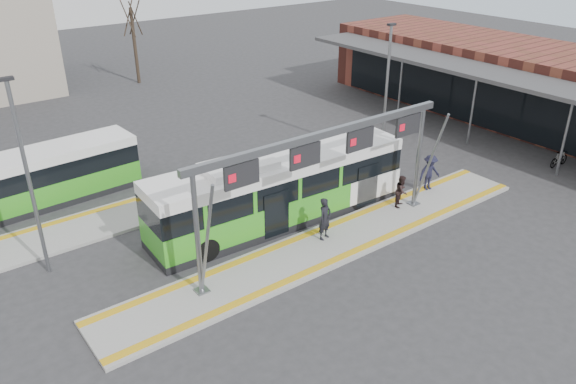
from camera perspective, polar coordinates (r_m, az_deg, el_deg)
name	(u,v)px	position (r m, az deg, el deg)	size (l,w,h in m)	color
ground	(334,244)	(25.05, 4.73, -5.27)	(120.00, 120.00, 0.00)	#2D2D30
platform_main	(334,242)	(25.01, 4.74, -5.12)	(22.00, 3.00, 0.15)	gray
platform_second	(170,201)	(29.00, -11.87, -0.95)	(20.00, 3.00, 0.15)	gray
tactile_main	(334,241)	(24.97, 4.74, -4.96)	(22.00, 2.65, 0.02)	#C99017
tactile_second	(160,192)	(29.91, -12.86, 0.00)	(20.00, 0.35, 0.02)	#C99017
gantry	(328,154)	(23.06, 4.05, 3.85)	(13.00, 1.68, 5.20)	slate
station_building	(536,87)	(42.64, 23.91, 9.76)	(11.50, 32.00, 5.00)	brown
hero_bus	(279,190)	(26.10, -0.91, 0.21)	(12.87, 3.38, 3.51)	black
bg_bus_green	(24,183)	(30.22, -25.24, 0.85)	(11.22, 2.99, 2.78)	black
passenger_a	(325,219)	(24.68, 3.77, -2.73)	(0.71, 0.47, 1.96)	black
passenger_b	(402,191)	(28.03, 11.47, 0.11)	(0.78, 0.61, 1.61)	black
passenger_c	(430,172)	(30.01, 14.19, 1.95)	(1.24, 0.71, 1.92)	black
bicycle_d	(559,159)	(35.99, 25.84, 3.07)	(0.45, 1.58, 0.95)	gray
tree_left	(36,16)	(50.53, -24.25, 16.03)	(1.40, 1.40, 7.87)	#382B21
tree_mid	(132,19)	(50.30, -15.60, 16.60)	(1.40, 1.40, 7.11)	#382B21
lamp_west	(28,177)	(23.23, -24.90, 1.44)	(0.50, 0.25, 8.05)	slate
lamp_east	(387,89)	(33.15, 9.98, 10.27)	(0.50, 0.25, 7.80)	slate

